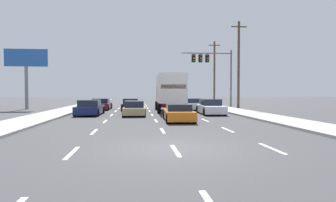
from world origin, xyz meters
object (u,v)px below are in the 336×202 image
object	(u,v)px
utility_pole_mid	(239,64)
roadside_billboard	(26,65)
utility_pole_far	(214,72)
car_orange	(179,113)
car_white	(211,107)
car_maroon	(101,104)
car_tan	(134,109)
box_truck	(170,91)
traffic_signal_mast	(209,63)
car_navy	(90,108)
car_silver	(194,105)
car_black	(131,105)

from	to	relation	value
utility_pole_mid	roadside_billboard	xyz separation A→B (m)	(-23.90, 1.59, -0.25)
utility_pole_far	roadside_billboard	distance (m)	26.54
car_orange	car_white	size ratio (longest dim) A/B	0.94
car_maroon	car_white	xyz separation A→B (m)	(10.31, -7.56, 0.03)
car_tan	car_white	size ratio (longest dim) A/B	1.02
car_tan	box_truck	bearing A→B (deg)	49.28
traffic_signal_mast	utility_pole_mid	distance (m)	3.92
utility_pole_far	utility_pole_mid	bearing A→B (deg)	-92.12
utility_pole_mid	roadside_billboard	world-z (taller)	utility_pole_mid
car_navy	car_silver	xyz separation A→B (m)	(10.17, 6.13, -0.02)
car_maroon	utility_pole_far	distance (m)	20.54
car_maroon	car_orange	size ratio (longest dim) A/B	1.10
car_silver	utility_pole_mid	world-z (taller)	utility_pole_mid
car_tan	traffic_signal_mast	size ratio (longest dim) A/B	0.65
car_orange	utility_pole_far	size ratio (longest dim) A/B	0.43
box_truck	utility_pole_far	size ratio (longest dim) A/B	0.80
utility_pole_mid	utility_pole_far	world-z (taller)	utility_pole_mid
car_maroon	car_black	bearing A→B (deg)	-18.02
car_maroon	car_orange	xyz separation A→B (m)	(6.67, -13.15, -0.04)
car_black	utility_pole_far	bearing A→B (deg)	45.99
car_silver	car_navy	bearing A→B (deg)	-148.91
car_navy	car_silver	world-z (taller)	car_navy
box_truck	car_navy	bearing A→B (deg)	-156.07
car_tan	utility_pole_mid	world-z (taller)	utility_pole_mid
utility_pole_mid	utility_pole_far	bearing A→B (deg)	87.88
car_tan	car_white	world-z (taller)	car_white
car_black	car_orange	world-z (taller)	car_black
car_maroon	car_silver	world-z (taller)	car_silver
car_orange	roadside_billboard	xyz separation A→B (m)	(-15.05, 14.71, 4.37)
car_navy	box_truck	world-z (taller)	box_truck
box_truck	roadside_billboard	world-z (taller)	roadside_billboard
car_navy	car_tan	world-z (taller)	car_navy
roadside_billboard	car_orange	bearing A→B (deg)	-44.35
car_white	utility_pole_mid	xyz separation A→B (m)	(5.21, 7.52, 4.55)
car_navy	car_orange	size ratio (longest dim) A/B	1.07
car_navy	utility_pole_far	world-z (taller)	utility_pole_far
car_orange	utility_pole_mid	bearing A→B (deg)	55.99
car_white	traffic_signal_mast	bearing A→B (deg)	76.69
car_black	utility_pole_far	world-z (taller)	utility_pole_far
box_truck	utility_pole_far	distance (m)	18.76
utility_pole_mid	car_maroon	bearing A→B (deg)	179.88
car_tan	traffic_signal_mast	bearing A→B (deg)	50.04
roadside_billboard	utility_pole_mid	bearing A→B (deg)	-3.81
car_silver	utility_pole_far	size ratio (longest dim) A/B	0.47
car_maroon	car_tan	size ratio (longest dim) A/B	1.01
car_black	utility_pole_far	size ratio (longest dim) A/B	0.43
car_black	traffic_signal_mast	distance (m)	11.33
car_silver	utility_pole_mid	size ratio (longest dim) A/B	0.46
traffic_signal_mast	car_black	bearing A→B (deg)	-158.40
car_white	car_maroon	bearing A→B (deg)	143.77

